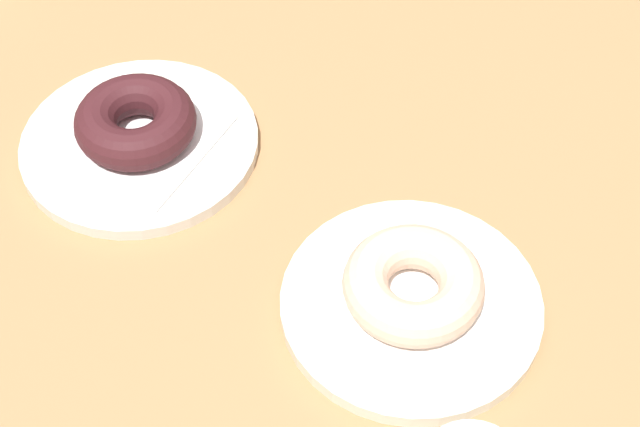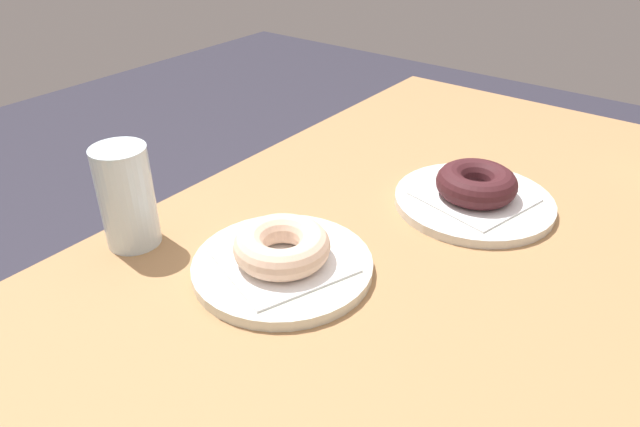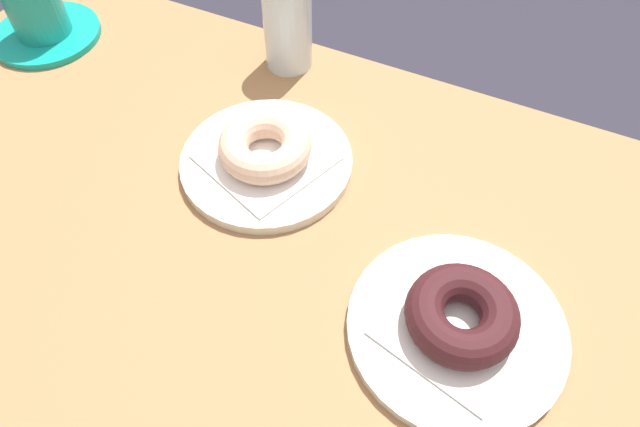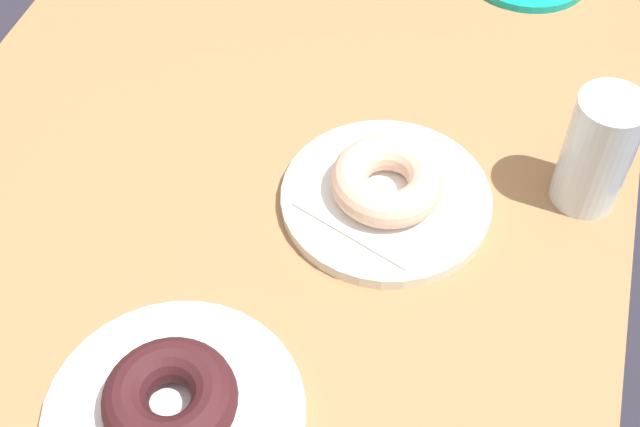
{
  "view_description": "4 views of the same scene",
  "coord_description": "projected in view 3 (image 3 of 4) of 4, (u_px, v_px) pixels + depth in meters",
  "views": [
    {
      "loc": [
        0.14,
        -0.55,
        1.36
      ],
      "look_at": [
        0.01,
        -0.07,
        0.76
      ],
      "focal_mm": 54.19,
      "sensor_mm": 36.0,
      "label": 1
    },
    {
      "loc": [
        0.49,
        0.23,
        1.13
      ],
      "look_at": [
        0.03,
        -0.12,
        0.78
      ],
      "focal_mm": 32.27,
      "sensor_mm": 36.0,
      "label": 2
    },
    {
      "loc": [
        -0.16,
        0.26,
        1.25
      ],
      "look_at": [
        0.0,
        -0.06,
        0.77
      ],
      "focal_mm": 32.28,
      "sensor_mm": 36.0,
      "label": 3
    },
    {
      "loc": [
        -0.44,
        -0.21,
        1.38
      ],
      "look_at": [
        0.04,
        -0.07,
        0.78
      ],
      "focal_mm": 48.67,
      "sensor_mm": 36.0,
      "label": 4
    }
  ],
  "objects": [
    {
      "name": "table",
      "position": [
        297.0,
        314.0,
        0.66
      ],
      "size": [
        1.24,
        0.72,
        0.74
      ],
      "color": "#A3764B",
      "rests_on": "ground_plane"
    },
    {
      "name": "plate_chocolate_ring",
      "position": [
        456.0,
        328.0,
        0.55
      ],
      "size": [
        0.21,
        0.21,
        0.01
      ],
      "primitive_type": "cylinder",
      "color": "silver",
      "rests_on": "table"
    },
    {
      "name": "napkin_chocolate_ring",
      "position": [
        458.0,
        324.0,
        0.55
      ],
      "size": [
        0.15,
        0.15,
        0.0
      ],
      "primitive_type": "cube",
      "rotation": [
        0.0,
        0.0,
        -0.24
      ],
      "color": "white",
      "rests_on": "plate_chocolate_ring"
    },
    {
      "name": "donut_chocolate_ring",
      "position": [
        462.0,
        315.0,
        0.53
      ],
      "size": [
        0.11,
        0.11,
        0.04
      ],
      "primitive_type": "torus",
      "color": "#3B171B",
      "rests_on": "napkin_chocolate_ring"
    },
    {
      "name": "plate_sugar_ring",
      "position": [
        267.0,
        162.0,
        0.68
      ],
      "size": [
        0.2,
        0.2,
        0.01
      ],
      "primitive_type": "cylinder",
      "color": "silver",
      "rests_on": "table"
    },
    {
      "name": "napkin_sugar_ring",
      "position": [
        266.0,
        157.0,
        0.68
      ],
      "size": [
        0.17,
        0.17,
        0.0
      ],
      "primitive_type": "cube",
      "rotation": [
        0.0,
        0.0,
        -0.36
      ],
      "color": "white",
      "rests_on": "plate_sugar_ring"
    },
    {
      "name": "donut_sugar_ring",
      "position": [
        265.0,
        146.0,
        0.66
      ],
      "size": [
        0.11,
        0.11,
        0.04
      ],
      "primitive_type": "torus",
      "color": "beige",
      "rests_on": "napkin_sugar_ring"
    },
    {
      "name": "water_glass",
      "position": [
        288.0,
        24.0,
        0.75
      ],
      "size": [
        0.06,
        0.06,
        0.13
      ],
      "primitive_type": "cylinder",
      "color": "silver",
      "rests_on": "table"
    },
    {
      "name": "coffee_cup",
      "position": [
        38.0,
        14.0,
        0.81
      ],
      "size": [
        0.15,
        0.15,
        0.09
      ],
      "color": "#13A396",
      "rests_on": "table"
    }
  ]
}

